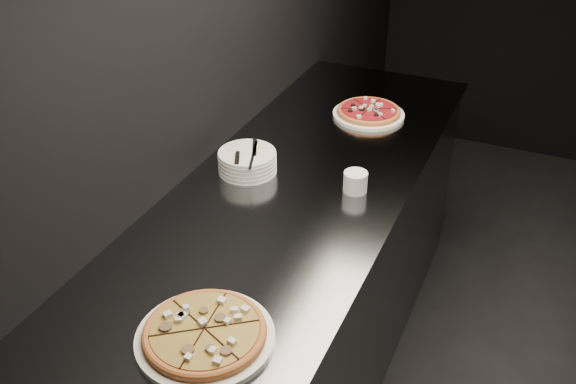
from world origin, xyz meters
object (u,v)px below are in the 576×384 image
at_px(pizza_mushroom, 205,334).
at_px(cutlery, 247,154).
at_px(ramekin, 355,181).
at_px(plate_stack, 247,162).
at_px(pizza_tomato, 369,112).
at_px(counter, 286,302).

relative_size(pizza_mushroom, cutlery, 1.88).
bearing_deg(ramekin, cutlery, -173.56).
xyz_separation_m(plate_stack, cutlery, (0.01, -0.02, 0.04)).
xyz_separation_m(pizza_mushroom, pizza_tomato, (-0.03, 1.38, -0.00)).
xyz_separation_m(pizza_tomato, cutlery, (-0.24, -0.62, 0.06)).
bearing_deg(pizza_tomato, counter, -94.63).
relative_size(plate_stack, cutlery, 0.94).
bearing_deg(ramekin, plate_stack, -175.95).
bearing_deg(ramekin, pizza_tomato, 103.51).
bearing_deg(counter, pizza_tomato, 85.37).
xyz_separation_m(pizza_tomato, ramekin, (0.14, -0.58, 0.02)).
bearing_deg(pizza_mushroom, counter, 97.36).
height_order(counter, pizza_mushroom, pizza_mushroom).
bearing_deg(counter, cutlery, 154.78).
relative_size(counter, cutlery, 11.43).
relative_size(pizza_tomato, plate_stack, 1.69).
height_order(plate_stack, cutlery, cutlery).
bearing_deg(cutlery, plate_stack, 92.04).
xyz_separation_m(counter, cutlery, (-0.19, 0.09, 0.54)).
distance_m(counter, pizza_mushroom, 0.83).
xyz_separation_m(counter, pizza_mushroom, (0.09, -0.67, 0.48)).
xyz_separation_m(pizza_tomato, plate_stack, (-0.25, -0.60, 0.02)).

